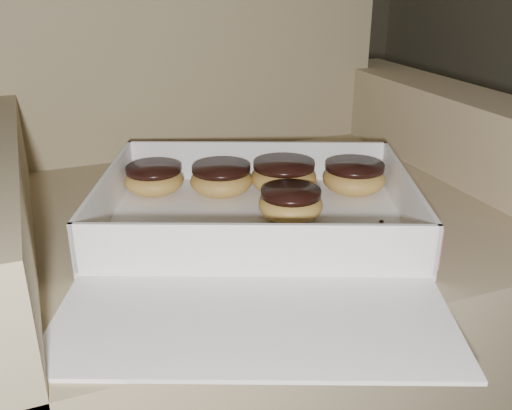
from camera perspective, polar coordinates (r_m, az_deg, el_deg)
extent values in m
cube|color=#9A8862|center=(1.02, -0.24, -10.40)|extent=(0.73, 0.73, 0.43)
cube|color=#9A8862|center=(1.17, -6.60, 18.75)|extent=(0.73, 0.14, 0.53)
cube|color=#9A8862|center=(0.94, -23.77, -10.89)|extent=(0.12, 0.73, 0.57)
cube|color=#9A8862|center=(1.17, 18.11, -3.01)|extent=(0.12, 0.73, 0.57)
cube|color=white|center=(0.84, 0.00, -1.51)|extent=(0.53, 0.47, 0.01)
cube|color=white|center=(0.97, 0.11, 4.46)|extent=(0.41, 0.17, 0.07)
cube|color=white|center=(0.68, -0.16, -4.43)|extent=(0.41, 0.17, 0.07)
cube|color=white|center=(0.85, -14.65, 0.85)|extent=(0.13, 0.31, 0.07)
cube|color=white|center=(0.85, 14.72, 0.72)|extent=(0.13, 0.31, 0.07)
cube|color=#C64F6D|center=(0.85, 15.02, 0.72)|extent=(0.12, 0.30, 0.06)
cube|color=white|center=(0.62, -0.28, -11.68)|extent=(0.47, 0.33, 0.01)
ellipsoid|color=gold|center=(0.92, 2.79, 2.72)|extent=(0.11, 0.11, 0.05)
cylinder|color=black|center=(0.91, 2.81, 4.03)|extent=(0.10, 0.10, 0.01)
ellipsoid|color=gold|center=(0.93, 9.76, 2.61)|extent=(0.10, 0.10, 0.05)
cylinder|color=black|center=(0.92, 9.85, 3.84)|extent=(0.09, 0.09, 0.01)
ellipsoid|color=gold|center=(0.91, -3.48, 2.44)|extent=(0.10, 0.10, 0.05)
cylinder|color=black|center=(0.90, -3.52, 3.67)|extent=(0.09, 0.09, 0.01)
ellipsoid|color=gold|center=(0.82, 3.48, -0.02)|extent=(0.09, 0.09, 0.04)
cylinder|color=black|center=(0.81, 3.51, 1.24)|extent=(0.09, 0.09, 0.01)
ellipsoid|color=gold|center=(0.93, -10.14, 2.43)|extent=(0.09, 0.09, 0.04)
cylinder|color=black|center=(0.92, -10.23, 3.57)|extent=(0.09, 0.09, 0.01)
ellipsoid|color=black|center=(0.81, -1.70, -2.00)|extent=(0.01, 0.01, 0.00)
ellipsoid|color=black|center=(0.76, -1.76, -3.56)|extent=(0.01, 0.01, 0.00)
ellipsoid|color=black|center=(0.84, 12.45, -1.61)|extent=(0.01, 0.01, 0.00)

